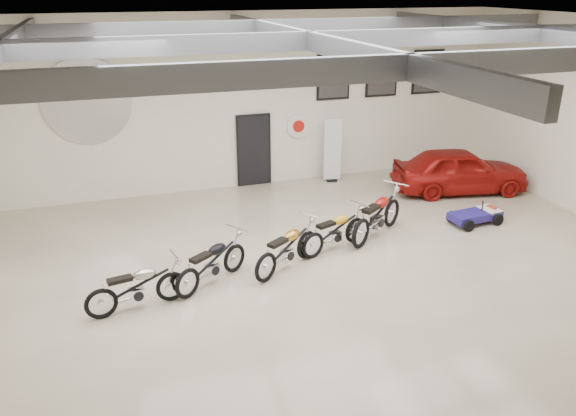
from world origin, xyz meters
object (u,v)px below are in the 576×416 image
object	(u,v)px
banner_stand	(333,151)
motorcycle_gold	(287,247)
motorcycle_red	(377,214)
vintage_car	(460,170)
go_kart	(480,212)
motorcycle_yellow	(335,230)
motorcycle_silver	(136,286)
motorcycle_black	(211,262)

from	to	relation	value
banner_stand	motorcycle_gold	world-z (taller)	banner_stand
motorcycle_red	vintage_car	distance (m)	4.24
motorcycle_red	go_kart	xyz separation A→B (m)	(2.86, -0.08, -0.27)
go_kart	banner_stand	bearing A→B (deg)	113.23
banner_stand	motorcycle_red	bearing A→B (deg)	-85.82
motorcycle_gold	motorcycle_yellow	bearing A→B (deg)	-10.50
vintage_car	banner_stand	bearing A→B (deg)	68.57
motorcycle_red	go_kart	world-z (taller)	motorcycle_red
go_kart	motorcycle_red	bearing A→B (deg)	172.70
motorcycle_gold	vintage_car	distance (m)	6.94
motorcycle_yellow	motorcycle_red	distance (m)	1.30
motorcycle_silver	go_kart	bearing A→B (deg)	-0.60
banner_stand	motorcycle_yellow	size ratio (longest dim) A/B	1.02
motorcycle_silver	motorcycle_red	size ratio (longest dim) A/B	0.85
motorcycle_gold	motorcycle_yellow	size ratio (longest dim) A/B	1.05
motorcycle_black	motorcycle_yellow	world-z (taller)	motorcycle_black
motorcycle_silver	motorcycle_black	size ratio (longest dim) A/B	0.98
vintage_car	go_kart	bearing A→B (deg)	170.33
motorcycle_black	go_kart	world-z (taller)	motorcycle_black
motorcycle_silver	motorcycle_black	bearing A→B (deg)	8.21
motorcycle_yellow	vintage_car	bearing A→B (deg)	5.59
go_kart	vintage_car	bearing A→B (deg)	63.28
banner_stand	motorcycle_red	xyz separation A→B (m)	(-0.54, -4.11, -0.39)
banner_stand	go_kart	distance (m)	4.84
motorcycle_gold	banner_stand	bearing A→B (deg)	25.31
motorcycle_black	motorcycle_gold	size ratio (longest dim) A/B	0.97
banner_stand	motorcycle_yellow	bearing A→B (deg)	-100.08
motorcycle_black	go_kart	distance (m)	7.14
banner_stand	motorcycle_gold	distance (m)	5.93
motorcycle_gold	motorcycle_red	bearing A→B (deg)	-13.43
banner_stand	vintage_car	bearing A→B (deg)	-21.08
motorcycle_red	motorcycle_gold	bearing A→B (deg)	164.44
banner_stand	motorcycle_gold	xyz separation A→B (m)	(-3.11, -5.02, -0.45)
banner_stand	motorcycle_silver	size ratio (longest dim) A/B	1.03
motorcycle_gold	motorcycle_red	world-z (taller)	motorcycle_red
motorcycle_yellow	vintage_car	xyz separation A→B (m)	(4.94, 2.45, 0.16)
motorcycle_silver	motorcycle_gold	bearing A→B (deg)	1.08
motorcycle_gold	go_kart	size ratio (longest dim) A/B	1.19
motorcycle_gold	motorcycle_red	xyz separation A→B (m)	(2.57, 0.91, 0.06)
banner_stand	motorcycle_silver	distance (m)	8.44
motorcycle_black	motorcycle_gold	bearing A→B (deg)	-30.18
motorcycle_yellow	motorcycle_red	xyz separation A→B (m)	(1.25, 0.36, 0.08)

